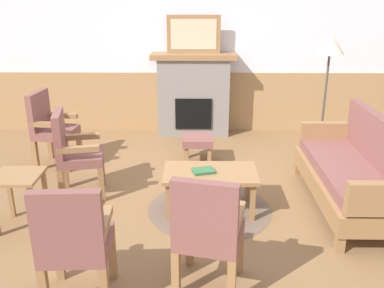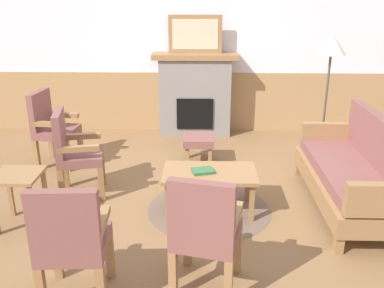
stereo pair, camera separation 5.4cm
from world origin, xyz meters
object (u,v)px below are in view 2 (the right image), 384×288
at_px(armchair_front_center, 205,229).
at_px(armchair_near_fireplace, 51,125).
at_px(framed_picture, 195,34).
at_px(couch, 352,173).
at_px(coffee_table, 210,176).
at_px(book_on_table, 203,171).
at_px(footstool, 199,142).
at_px(fireplace, 195,94).
at_px(armchair_by_window_left, 73,150).
at_px(armchair_front_left, 71,239).
at_px(side_table, 18,185).
at_px(floor_lamp_by_couch, 331,53).

bearing_deg(armchair_front_center, armchair_near_fireplace, 128.66).
xyz_separation_m(framed_picture, armchair_near_fireplace, (-1.85, -1.30, -1.02)).
bearing_deg(couch, armchair_front_center, -138.57).
bearing_deg(couch, coffee_table, -176.61).
height_order(book_on_table, footstool, book_on_table).
bearing_deg(fireplace, armchair_by_window_left, -120.90).
height_order(fireplace, armchair_near_fireplace, fireplace).
bearing_deg(armchair_front_center, footstool, 91.55).
distance_m(armchair_front_left, side_table, 1.36).
bearing_deg(fireplace, armchair_front_center, -87.90).
bearing_deg(armchair_by_window_left, armchair_near_fireplace, 121.84).
height_order(coffee_table, armchair_by_window_left, armchair_by_window_left).
xyz_separation_m(fireplace, couch, (1.68, -2.42, -0.26)).
relative_size(fireplace, side_table, 2.36).
bearing_deg(couch, armchair_near_fireplace, 162.34).
height_order(framed_picture, armchair_front_left, framed_picture).
bearing_deg(side_table, book_on_table, 10.58).
distance_m(armchair_by_window_left, armchair_front_center, 2.16).
bearing_deg(book_on_table, floor_lamp_by_couch, 42.08).
distance_m(armchair_near_fireplace, armchair_by_window_left, 1.03).
bearing_deg(armchair_near_fireplace, side_table, -82.82).
relative_size(armchair_by_window_left, armchair_front_left, 1.00).
bearing_deg(footstool, fireplace, 93.28).
height_order(book_on_table, armchair_front_center, armchair_front_center).
relative_size(fireplace, footstool, 3.25).
relative_size(framed_picture, armchair_near_fireplace, 0.82).
bearing_deg(framed_picture, footstool, -86.72).
bearing_deg(framed_picture, floor_lamp_by_couch, -32.36).
xyz_separation_m(fireplace, footstool, (0.07, -1.20, -0.37)).
xyz_separation_m(couch, armchair_near_fireplace, (-3.53, 1.12, 0.14)).
height_order(framed_picture, armchair_front_center, framed_picture).
height_order(fireplace, book_on_table, fireplace).
xyz_separation_m(coffee_table, armchair_front_center, (-0.06, -1.27, 0.15)).
distance_m(armchair_by_window_left, side_table, 0.78).
bearing_deg(footstool, book_on_table, -87.63).
relative_size(couch, floor_lamp_by_couch, 1.07).
bearing_deg(side_table, floor_lamp_by_couch, 27.74).
distance_m(footstool, floor_lamp_by_couch, 2.02).
xyz_separation_m(book_on_table, armchair_front_center, (0.02, -1.25, 0.08)).
distance_m(footstool, side_table, 2.40).
distance_m(book_on_table, floor_lamp_by_couch, 2.37).
height_order(coffee_table, floor_lamp_by_couch, floor_lamp_by_couch).
bearing_deg(book_on_table, armchair_front_center, -89.31).
bearing_deg(framed_picture, side_table, -119.96).
relative_size(book_on_table, side_table, 0.39).
height_order(framed_picture, side_table, framed_picture).
bearing_deg(armchair_front_left, coffee_table, 54.69).
distance_m(framed_picture, footstool, 1.75).
height_order(armchair_front_left, side_table, armchair_front_left).
bearing_deg(coffee_table, armchair_near_fireplace, 149.33).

